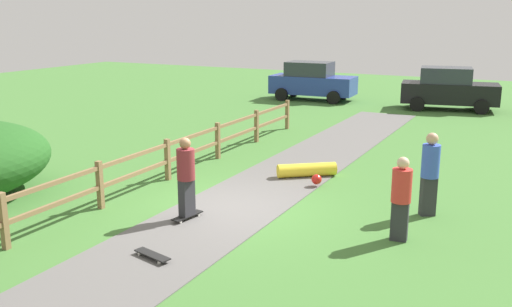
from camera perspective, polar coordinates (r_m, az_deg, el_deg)
The scene contains 10 objects.
ground_plane at distance 12.95m, azimuth -2.64°, elevation -5.53°, with size 60.00×60.00×0.00m, color #427533.
asphalt_path at distance 12.95m, azimuth -2.64°, elevation -5.49°, with size 2.40×28.00×0.02m, color #605E5B.
wooden_fence at distance 14.17m, azimuth -11.85°, elevation -1.28°, with size 0.12×18.12×1.10m.
skater_riding at distance 12.06m, azimuth -6.98°, elevation -2.08°, with size 0.44×0.82×1.77m.
skater_fallen at distance 15.33m, azimuth 5.16°, elevation -1.71°, with size 1.48×1.48×0.36m.
skateboard_loose at distance 10.54m, azimuth -10.29°, elevation -9.90°, with size 0.82×0.39×0.08m.
bystander_blue at distance 12.80m, azimuth 16.94°, elevation -1.59°, with size 0.52×0.52×1.83m.
bystander_red at distance 11.27m, azimuth 14.25°, elevation -4.05°, with size 0.41×0.41×1.66m.
parked_car_blue at distance 29.20m, azimuth 5.61°, elevation 7.20°, with size 4.29×2.18×1.92m.
parked_car_black at distance 27.49m, azimuth 18.62°, elevation 6.13°, with size 4.43×2.54×1.92m.
Camera 1 is at (6.08, -10.60, 4.28)m, focal length 40.16 mm.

